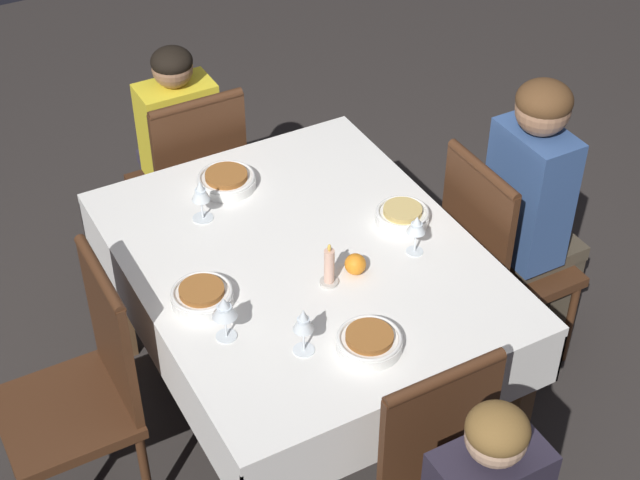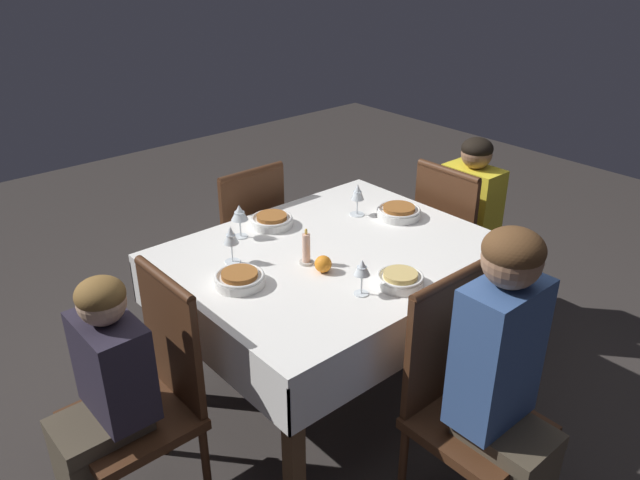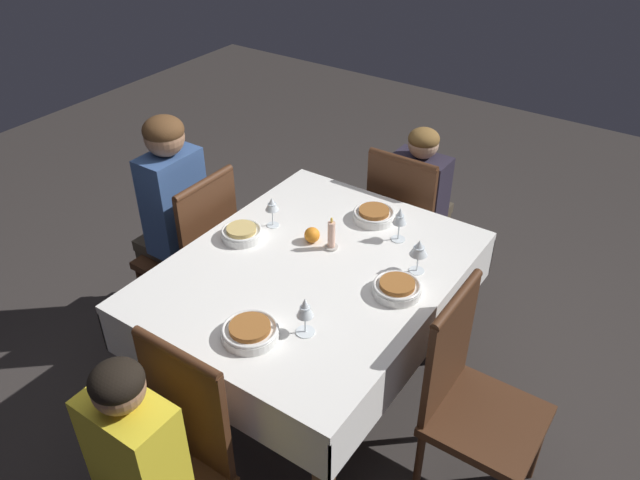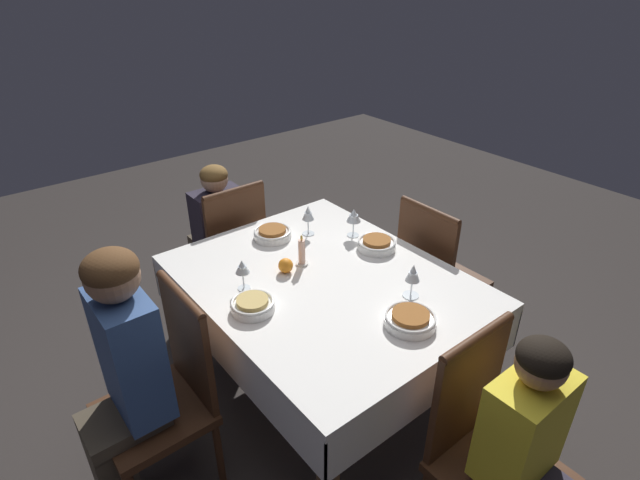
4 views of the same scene
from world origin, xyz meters
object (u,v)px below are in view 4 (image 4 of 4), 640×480
person_adult_denim (123,375)px  wine_glass_south (354,216)px  dining_table (324,294)px  bowl_north (253,305)px  wine_glass_east (308,214)px  chair_west (486,443)px  bowl_west (410,319)px  bowl_east (272,233)px  chair_east (230,249)px  bowl_south (377,244)px  candle_centerpiece (302,254)px  chair_north (168,389)px  wine_glass_west (413,274)px  orange_fruit (286,266)px  chair_south (435,273)px  person_child_yellow (532,462)px  wine_glass_north (242,268)px  person_child_dark (216,232)px

person_adult_denim → wine_glass_south: bearing=96.9°
dining_table → bowl_north: size_ratio=7.41×
wine_glass_east → bowl_north: bearing=123.3°
chair_west → person_adult_denim: person_adult_denim is taller
bowl_west → bowl_east: same height
dining_table → chair_east: 0.92m
bowl_south → candle_centerpiece: (0.11, 0.39, 0.03)m
chair_east → wine_glass_south: 0.87m
chair_north → wine_glass_east: size_ratio=5.77×
wine_glass_west → candle_centerpiece: same height
bowl_east → orange_fruit: size_ratio=2.81×
dining_table → bowl_north: 0.40m
bowl_north → bowl_west: same height
wine_glass_west → chair_west: bearing=162.4°
bowl_north → orange_fruit: orange_fruit is taller
chair_south → bowl_east: (0.51, 0.74, 0.29)m
wine_glass_west → chair_north: bearing=67.4°
chair_south → person_child_yellow: (-1.03, 0.74, 0.07)m
dining_table → orange_fruit: orange_fruit is taller
chair_west → wine_glass_east: size_ratio=5.77×
bowl_east → bowl_south: 0.55m
chair_east → person_child_yellow: (-1.98, -0.04, 0.07)m
person_child_yellow → bowl_north: bearing=111.0°
chair_north → chair_west: same height
chair_north → person_adult_denim: bearing=-90.0°
chair_north → chair_south: same height
person_child_yellow → bowl_east: 1.55m
chair_south → bowl_west: chair_south is taller
chair_south → bowl_north: size_ratio=5.14×
wine_glass_south → orange_fruit: size_ratio=2.21×
wine_glass_east → chair_south: bearing=-126.8°
chair_south → wine_glass_north: 1.18m
bowl_north → bowl_west: bearing=-137.1°
bowl_east → wine_glass_west: bearing=-167.3°
bowl_south → orange_fruit: bearing=77.5°
chair_west → bowl_west: size_ratio=4.51×
chair_south → wine_glass_south: chair_south is taller
bowl_west → bowl_east: (0.94, 0.03, 0.00)m
person_child_dark → wine_glass_west: size_ratio=6.34×
bowl_east → wine_glass_east: (-0.08, -0.17, 0.09)m
dining_table → bowl_south: bearing=-83.0°
person_adult_denim → bowl_east: person_adult_denim is taller
person_child_dark → wine_glass_east: (-0.69, -0.21, 0.33)m
candle_centerpiece → orange_fruit: size_ratio=2.27×
chair_south → bowl_west: bearing=121.2°
chair_north → person_child_yellow: 1.39m
person_adult_denim → person_child_dark: 1.37m
wine_glass_south → dining_table: bearing=120.6°
chair_north → wine_glass_north: (0.09, -0.44, 0.37)m
chair_east → bowl_south: (-0.86, -0.38, 0.29)m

